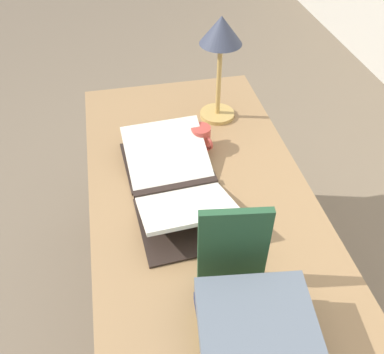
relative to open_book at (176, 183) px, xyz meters
name	(u,v)px	position (x,y,z in m)	size (l,w,h in m)	color
ground_plane	(201,321)	(0.09, 0.08, -0.75)	(12.00, 12.00, 0.00)	#70604C
reading_desk	(204,224)	(0.09, 0.08, -0.12)	(1.52, 0.72, 0.72)	#937047
open_book	(176,183)	(0.00, 0.00, 0.00)	(0.58, 0.32, 0.11)	black
book_stack_tall	(254,329)	(0.55, 0.09, 0.04)	(0.24, 0.28, 0.13)	brown
book_standing_upright	(233,247)	(0.36, 0.08, 0.10)	(0.04, 0.18, 0.26)	#234C2D
reading_lamp	(221,42)	(-0.39, 0.23, 0.28)	(0.15, 0.15, 0.40)	tan
coffee_mug	(201,138)	(-0.20, 0.13, 0.01)	(0.10, 0.07, 0.09)	#B74238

